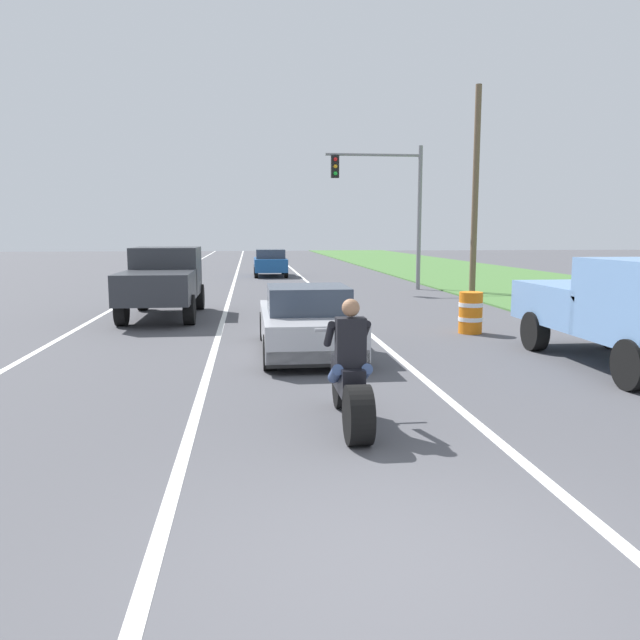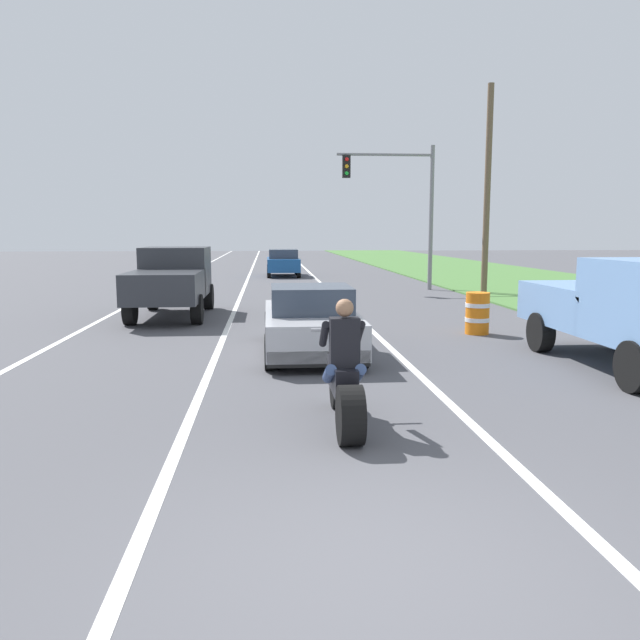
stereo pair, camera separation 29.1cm
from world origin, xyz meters
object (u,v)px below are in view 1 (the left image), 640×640
object	(u,v)px
pickup_truck_left_lane_dark_grey	(163,279)
construction_barrel_nearest	(471,313)
sports_car_silver	(307,322)
distant_car_far_ahead	(270,262)
traffic_light_mast_near	(391,195)
motorcycle_with_rider	(350,382)
pickup_truck_right_shoulder_light_blue	(623,306)

from	to	relation	value
pickup_truck_left_lane_dark_grey	construction_barrel_nearest	distance (m)	8.65
sports_car_silver	distant_car_far_ahead	distance (m)	22.65
sports_car_silver	traffic_light_mast_near	bearing A→B (deg)	70.74
sports_car_silver	pickup_truck_left_lane_dark_grey	world-z (taller)	pickup_truck_left_lane_dark_grey
traffic_light_mast_near	sports_car_silver	bearing A→B (deg)	-109.26
traffic_light_mast_near	motorcycle_with_rider	bearing A→B (deg)	-104.19
motorcycle_with_rider	construction_barrel_nearest	size ratio (longest dim) A/B	2.21
distant_car_far_ahead	sports_car_silver	bearing A→B (deg)	-90.07
pickup_truck_left_lane_dark_grey	traffic_light_mast_near	world-z (taller)	traffic_light_mast_near
pickup_truck_right_shoulder_light_blue	construction_barrel_nearest	size ratio (longest dim) A/B	4.80
motorcycle_with_rider	pickup_truck_left_lane_dark_grey	distance (m)	11.46
traffic_light_mast_near	construction_barrel_nearest	bearing A→B (deg)	-93.25
sports_car_silver	pickup_truck_left_lane_dark_grey	xyz separation A→B (m)	(-3.59, 5.87, 0.48)
traffic_light_mast_near	pickup_truck_left_lane_dark_grey	bearing A→B (deg)	-136.81
motorcycle_with_rider	sports_car_silver	distance (m)	4.97
sports_car_silver	construction_barrel_nearest	size ratio (longest dim) A/B	4.30
sports_car_silver	pickup_truck_left_lane_dark_grey	bearing A→B (deg)	121.47
sports_car_silver	pickup_truck_right_shoulder_light_blue	size ratio (longest dim) A/B	0.90
sports_car_silver	distant_car_far_ahead	xyz separation A→B (m)	(0.03, 22.65, 0.14)
motorcycle_with_rider	distant_car_far_ahead	xyz separation A→B (m)	(-0.04, 27.62, 0.18)
pickup_truck_right_shoulder_light_blue	pickup_truck_left_lane_dark_grey	bearing A→B (deg)	139.84
construction_barrel_nearest	sports_car_silver	bearing A→B (deg)	-153.56
sports_car_silver	pickup_truck_right_shoulder_light_blue	distance (m)	5.88
distant_car_far_ahead	traffic_light_mast_near	bearing A→B (deg)	-61.75
traffic_light_mast_near	construction_barrel_nearest	size ratio (longest dim) A/B	6.00
sports_car_silver	pickup_truck_right_shoulder_light_blue	bearing A→B (deg)	-18.44
motorcycle_with_rider	traffic_light_mast_near	size ratio (longest dim) A/B	0.37
traffic_light_mast_near	distant_car_far_ahead	xyz separation A→B (m)	(-4.78, 8.89, -3.19)
sports_car_silver	motorcycle_with_rider	bearing A→B (deg)	-89.15
sports_car_silver	construction_barrel_nearest	bearing A→B (deg)	26.44
pickup_truck_left_lane_dark_grey	construction_barrel_nearest	size ratio (longest dim) A/B	4.80
pickup_truck_left_lane_dark_grey	motorcycle_with_rider	bearing A→B (deg)	-71.31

